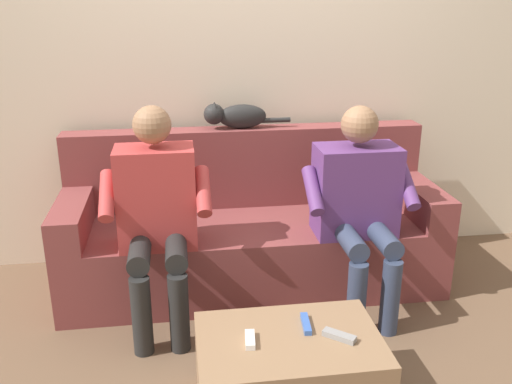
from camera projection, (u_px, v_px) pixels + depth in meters
ground_plane at (271, 347)px, 2.82m from camera, size 8.00×8.00×0.00m
back_wall at (241, 52)px, 3.46m from camera, size 4.46×0.06×2.67m
couch at (251, 233)px, 3.40m from camera, size 2.21×0.76×0.90m
coffee_table at (289, 373)px, 2.35m from camera, size 0.76×0.51×0.35m
person_left_seated at (359, 199)px, 3.03m from camera, size 0.60×0.57×1.13m
person_right_seated at (157, 208)px, 2.87m from camera, size 0.55×0.54×1.16m
cat_on_backrest at (235, 116)px, 3.39m from camera, size 0.53×0.12×0.16m
remote_gray at (339, 336)px, 2.29m from camera, size 0.13×0.12×0.02m
remote_white at (250, 340)px, 2.26m from camera, size 0.05×0.12×0.02m
remote_blue at (306, 324)px, 2.37m from camera, size 0.04×0.15×0.02m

